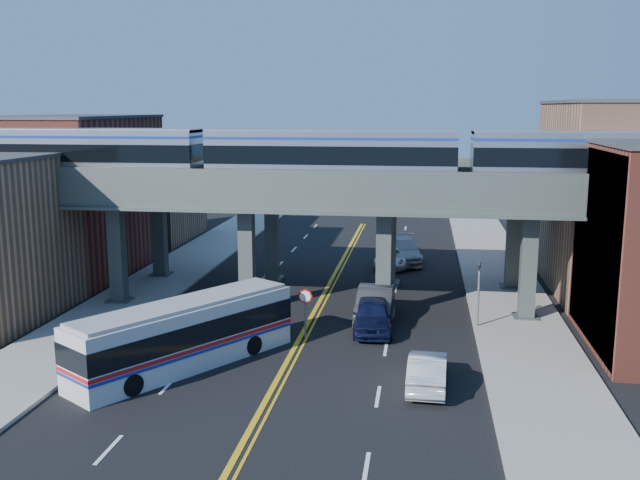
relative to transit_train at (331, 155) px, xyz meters
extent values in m
plane|color=black|center=(-0.94, -8.00, -9.11)|extent=(120.00, 120.00, 0.00)
cube|color=gray|center=(-12.44, 2.00, -9.03)|extent=(5.00, 70.00, 0.16)
cube|color=gray|center=(10.56, 2.00, -9.03)|extent=(5.00, 70.00, 0.16)
cube|color=brown|center=(-19.44, 8.00, -3.61)|extent=(8.00, 14.00, 11.00)
cube|color=#A17153|center=(-19.44, 21.00, -5.11)|extent=(8.00, 10.00, 8.00)
cube|color=#A17153|center=(17.56, 8.00, -3.11)|extent=(8.00, 14.00, 12.00)
cube|color=brown|center=(17.56, 21.00, -4.61)|extent=(8.00, 10.00, 9.00)
cube|color=teal|center=(13.61, -4.00, -4.36)|extent=(0.10, 9.50, 9.50)
cube|color=#3B4542|center=(-12.94, 0.00, -6.11)|extent=(0.85, 0.85, 6.00)
cube|color=#3B4542|center=(-4.94, 0.00, -6.11)|extent=(0.85, 0.85, 6.00)
cube|color=#3B4542|center=(3.06, 0.00, -6.11)|extent=(0.85, 0.85, 6.00)
cube|color=#3B4542|center=(11.06, 0.00, -6.11)|extent=(0.85, 0.85, 6.00)
cube|color=#424C47|center=(-0.94, 0.00, -2.41)|extent=(52.00, 3.60, 1.40)
cube|color=#3B4542|center=(-12.94, 7.00, -6.11)|extent=(0.85, 0.85, 6.00)
cube|color=#3B4542|center=(-4.94, 7.00, -6.11)|extent=(0.85, 0.85, 6.00)
cube|color=#3B4542|center=(3.06, 7.00, -6.11)|extent=(0.85, 0.85, 6.00)
cube|color=#3B4542|center=(11.06, 7.00, -6.11)|extent=(0.85, 0.85, 6.00)
cube|color=#424C47|center=(-0.94, 7.00, -2.41)|extent=(52.00, 3.60, 1.40)
cube|color=black|center=(-19.19, 0.00, -1.60)|extent=(2.02, 2.02, 0.23)
cube|color=black|center=(-10.27, 0.00, -1.60)|extent=(2.02, 2.02, 0.23)
cube|color=#B4B6BE|center=(-14.73, 0.00, -0.02)|extent=(13.93, 2.66, 2.93)
cube|color=black|center=(-14.73, 0.00, 0.13)|extent=(13.95, 2.72, 1.01)
cube|color=black|center=(-4.46, 0.00, -1.60)|extent=(2.02, 2.02, 0.23)
cube|color=black|center=(4.46, 0.00, -1.60)|extent=(2.02, 2.02, 0.23)
cube|color=#B4B6BE|center=(0.00, 0.00, -0.02)|extent=(13.93, 2.66, 2.93)
cube|color=black|center=(0.00, 0.00, 0.13)|extent=(13.95, 2.72, 1.01)
cube|color=black|center=(10.27, 0.00, -1.60)|extent=(2.02, 2.02, 0.23)
cube|color=#B4B6BE|center=(14.73, 0.00, -0.02)|extent=(13.93, 2.66, 2.93)
cube|color=black|center=(14.73, 0.00, 0.13)|extent=(13.95, 2.72, 1.01)
cylinder|color=slate|center=(-0.64, -5.00, -7.96)|extent=(0.09, 0.09, 2.30)
cylinder|color=red|center=(-0.64, -5.00, -6.86)|extent=(0.76, 0.04, 0.76)
cylinder|color=slate|center=(8.26, -2.00, -7.51)|extent=(0.12, 0.12, 3.20)
imported|color=black|center=(8.26, -2.00, -5.46)|extent=(0.15, 0.18, 0.90)
cube|color=silver|center=(-5.44, -9.74, -7.66)|extent=(8.28, 10.72, 2.91)
cube|color=black|center=(-5.44, -9.74, -7.28)|extent=(8.36, 10.78, 0.99)
cube|color=#B21419|center=(-5.44, -9.74, -7.94)|extent=(8.35, 10.78, 0.17)
cylinder|color=black|center=(-7.44, -12.73, -8.64)|extent=(2.63, 2.19, 0.94)
cylinder|color=black|center=(-3.68, -7.12, -8.64)|extent=(2.63, 2.19, 0.94)
imported|color=black|center=(2.70, -3.25, -8.24)|extent=(2.43, 5.24, 1.74)
imported|color=#2E2D30|center=(2.69, -1.17, -8.19)|extent=(2.02, 5.62, 1.84)
imported|color=white|center=(2.92, 12.56, -8.42)|extent=(2.34, 5.03, 1.39)
imported|color=#A5A4A9|center=(3.79, 14.28, -8.19)|extent=(3.28, 6.59, 1.84)
imported|color=silver|center=(5.56, -10.68, -8.36)|extent=(1.75, 4.62, 1.50)
camera|label=1|loc=(5.18, -39.75, 2.64)|focal=40.00mm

